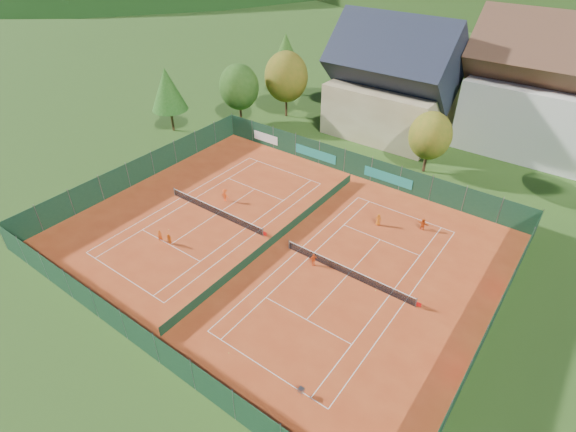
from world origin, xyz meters
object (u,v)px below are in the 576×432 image
Objects in this scene: player_right_near at (313,260)px; chalet at (392,86)px; player_left_far at (225,195)px; player_left_mid at (169,240)px; ball_hopper at (301,390)px; player_right_far_a at (378,220)px; hotel_block_a at (555,97)px; player_right_far_b at (423,224)px; player_left_near at (160,236)px.

chalet is at bearing 48.01° from player_right_near.
player_left_mid is at bearing 96.85° from player_left_far.
ball_hopper is (14.45, -42.08, -6.07)m from chalet.
player_right_far_a is (-4.78, 20.57, 0.10)m from ball_hopper.
player_left_far is (-1.02, 8.97, 0.12)m from player_left_mid.
hotel_block_a reaches higher than chalet.
player_right_far_b is at bearing 92.10° from ball_hopper.
hotel_block_a reaches higher than player_left_far.
player_right_far_b is at bearing -157.90° from player_left_far.
player_left_near reaches higher than ball_hopper.
hotel_block_a is at bearing -126.52° from player_left_far.
player_left_far is at bearing 21.51° from player_right_far_b.
player_left_far reaches higher than player_right_far_a.
ball_hopper is (-4.55, -48.08, -6.83)m from hotel_block_a.
hotel_block_a reaches higher than ball_hopper.
player_left_far is (-20.51, 14.67, 0.18)m from ball_hopper.
ball_hopper is 20.30m from player_left_mid.
player_right_far_a is at bearing 52.36° from player_left_mid.
player_right_far_a is at bearing -65.80° from chalet.
hotel_block_a is 16.57× the size of player_left_near.
chalet is at bearing 108.95° from ball_hopper.
chalet is 12.51× the size of player_right_near.
player_left_near is at bearing -165.21° from player_left_mid.
player_right_near is (13.84, -3.21, -0.09)m from player_left_far.
player_left_far is at bearing 144.41° from ball_hopper.
player_right_near reaches higher than player_left_mid.
player_left_mid is 0.93× the size of player_right_far_a.
chalet is at bearing -102.11° from player_left_far.
player_left_far is 21.19m from player_right_far_b.
hotel_block_a is at bearing 17.53° from chalet.
player_right_far_a is (15.72, 5.90, -0.08)m from player_left_far.
player_right_far_a reaches higher than player_right_near.
hotel_block_a is 29.82m from player_right_far_a.
player_right_far_a reaches higher than player_left_near.
player_left_mid is (-19.48, 5.70, 0.06)m from ball_hopper.
player_left_near reaches higher than player_right_near.
player_right_near is (13.90, 5.91, -0.00)m from player_left_near.
ball_hopper is at bearing 91.86° from player_right_far_b.
hotel_block_a is 16.69× the size of player_right_near.
player_left_near is 1.01× the size of player_right_near.
chalet is 0.75× the size of hotel_block_a.
ball_hopper is 21.31m from player_left_near.
player_left_mid is (-5.03, -36.38, -6.01)m from chalet.
hotel_block_a reaches higher than player_right_far_a.
chalet reaches higher than player_right_far_a.
player_left_near is 26.04m from player_right_far_b.
hotel_block_a is at bearing -102.13° from player_right_far_b.
player_left_far is (0.07, 9.12, 0.09)m from player_left_near.
player_left_near is 21.79m from player_right_far_a.
player_right_far_b is (5.84, 11.06, -0.01)m from player_right_near.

